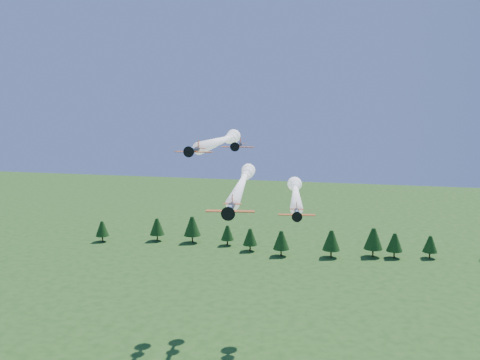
% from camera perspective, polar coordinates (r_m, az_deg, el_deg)
% --- Properties ---
extents(plane_lead, '(14.82, 58.19, 3.70)m').
position_cam_1_polar(plane_lead, '(123.69, 0.27, -0.15)').
color(plane_lead, black).
rests_on(plane_lead, ground).
extents(plane_left, '(8.31, 48.93, 3.70)m').
position_cam_1_polar(plane_left, '(128.68, -1.85, 4.28)').
color(plane_left, black).
rests_on(plane_left, ground).
extents(plane_right, '(10.81, 43.37, 3.70)m').
position_cam_1_polar(plane_right, '(126.29, 5.96, -1.23)').
color(plane_right, black).
rests_on(plane_right, ground).
extents(plane_slot, '(6.66, 7.23, 2.34)m').
position_cam_1_polar(plane_slot, '(107.00, -0.24, 3.71)').
color(plane_slot, black).
rests_on(plane_slot, ground).
extents(treeline, '(181.42, 18.71, 11.34)m').
position_cam_1_polar(treeline, '(214.39, 7.57, -6.07)').
color(treeline, '#382314').
rests_on(treeline, ground).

